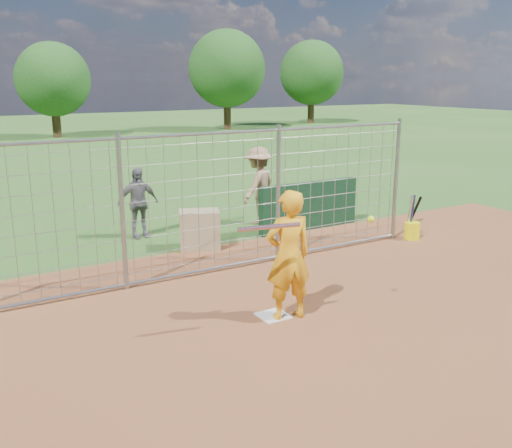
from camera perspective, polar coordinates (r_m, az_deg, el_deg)
ground at (r=8.70m, az=1.02°, el=-8.76°), size 100.00×100.00×0.00m
infield_dirt at (r=6.63m, az=15.49°, el=-17.24°), size 18.00×18.00×0.00m
home_plate at (r=8.54m, az=1.73°, el=-9.15°), size 0.43×0.43×0.02m
dugout_wall at (r=13.20m, az=5.34°, el=1.82°), size 2.60×0.20×1.10m
batter at (r=8.17m, az=3.26°, el=-3.17°), size 0.76×0.56×1.92m
bystander_b at (r=12.67m, az=-11.72°, el=2.10°), size 0.92×0.40×1.56m
bystander_c at (r=13.63m, az=0.23°, el=3.88°), size 1.37×1.21×1.84m
equipment_bin at (r=11.72m, az=-5.67°, el=-0.57°), size 0.95×0.80×0.80m
equipment_in_play at (r=7.62m, az=3.97°, el=-0.10°), size 2.09×0.34×0.15m
bucket_with_bats at (r=12.84m, az=15.32°, el=-0.40°), size 0.34×0.40×0.98m
backstop_fence at (r=9.98m, az=-5.02°, el=1.87°), size 9.08×0.08×2.60m
tree_line at (r=35.68m, az=-19.56°, el=14.14°), size 44.66×6.72×6.48m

